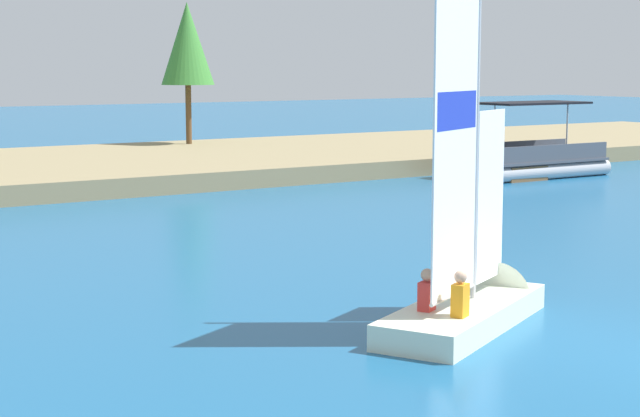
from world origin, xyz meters
TOP-DOWN VIEW (x-y plane):
  - shore_bank at (0.00, 30.00)m, footprint 80.00×14.28m
  - shoreline_tree_centre at (8.08, 34.97)m, footprint 2.41×2.41m
  - wooden_dock at (14.11, 21.31)m, footprint 1.83×4.11m
  - sailboat at (-1.48, 4.70)m, footprint 4.73×3.26m
  - pontoon_boat at (15.21, 20.35)m, footprint 6.29×2.39m

SIDE VIEW (x-z plane):
  - wooden_dock at x=14.11m, z-range 0.00..0.54m
  - shore_bank at x=0.00m, z-range 0.00..0.65m
  - sailboat at x=-1.48m, z-range -2.85..3.79m
  - pontoon_boat at x=15.21m, z-range -0.75..2.11m
  - shoreline_tree_centre at x=8.08m, z-range 1.97..8.37m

